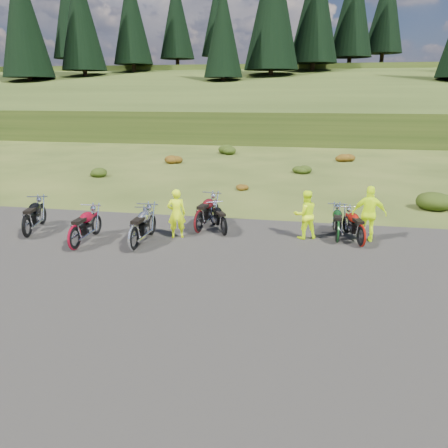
% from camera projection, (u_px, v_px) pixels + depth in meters
% --- Properties ---
extents(ground, '(300.00, 300.00, 0.00)m').
position_uv_depth(ground, '(208.00, 255.00, 13.12)').
color(ground, '#2D3D14').
rests_on(ground, ground).
extents(gravel_pad, '(20.00, 12.00, 0.04)m').
position_uv_depth(gravel_pad, '(191.00, 283.00, 11.24)').
color(gravel_pad, black).
rests_on(gravel_pad, ground).
extents(hill_slope, '(300.00, 45.97, 9.37)m').
position_uv_depth(hill_slope, '(287.00, 127.00, 60.14)').
color(hill_slope, '#2A3B13').
rests_on(hill_slope, ground).
extents(hill_plateau, '(300.00, 90.00, 9.17)m').
position_uv_depth(hill_plateau, '(298.00, 110.00, 116.57)').
color(hill_plateau, '#2A3B13').
rests_on(hill_plateau, ground).
extents(conifer_14, '(5.28, 5.28, 14.00)m').
position_uv_depth(conifer_14, '(26.00, 27.00, 83.13)').
color(conifer_14, black).
rests_on(conifer_14, ground).
extents(conifer_15, '(7.92, 7.92, 20.00)m').
position_uv_depth(conifer_15, '(70.00, 11.00, 86.66)').
color(conifer_15, black).
rests_on(conifer_15, ground).
extents(conifer_16, '(7.48, 7.48, 19.00)m').
position_uv_depth(conifer_16, '(22.00, 16.00, 63.51)').
color(conifer_16, black).
rests_on(conifer_16, ground).
extents(conifer_17, '(7.04, 7.04, 18.00)m').
position_uv_depth(conifer_17, '(80.00, 16.00, 67.90)').
color(conifer_17, black).
rests_on(conifer_17, ground).
extents(conifer_18, '(6.60, 6.60, 17.00)m').
position_uv_depth(conifer_18, '(131.00, 16.00, 72.28)').
color(conifer_18, black).
rests_on(conifer_18, ground).
extents(conifer_19, '(6.16, 6.16, 16.00)m').
position_uv_depth(conifer_19, '(176.00, 17.00, 76.66)').
color(conifer_19, black).
rests_on(conifer_19, ground).
extents(conifer_20, '(5.72, 5.72, 15.00)m').
position_uv_depth(conifer_20, '(216.00, 19.00, 81.16)').
color(conifer_20, black).
rests_on(conifer_20, ground).
extents(conifer_21, '(5.28, 5.28, 14.00)m').
position_uv_depth(conifer_21, '(223.00, 30.00, 58.08)').
color(conifer_21, black).
rests_on(conifer_21, ground).
extents(conifer_22, '(7.92, 7.92, 20.00)m').
position_uv_depth(conifer_22, '(273.00, 2.00, 61.44)').
color(conifer_22, black).
rests_on(conifer_22, ground).
extents(conifer_23, '(7.48, 7.48, 19.00)m').
position_uv_depth(conifer_23, '(316.00, 3.00, 65.82)').
color(conifer_23, black).
rests_on(conifer_23, ground).
extents(conifer_24, '(7.04, 7.04, 18.00)m').
position_uv_depth(conifer_24, '(354.00, 4.00, 70.20)').
color(conifer_24, black).
rests_on(conifer_24, ground).
extents(conifer_25, '(6.60, 6.60, 17.00)m').
position_uv_depth(conifer_25, '(387.00, 7.00, 74.65)').
color(conifer_25, black).
rests_on(conifer_25, ground).
extents(shrub_1, '(1.03, 1.03, 0.61)m').
position_uv_depth(shrub_1, '(97.00, 171.00, 25.26)').
color(shrub_1, '#1E360D').
rests_on(shrub_1, ground).
extents(shrub_2, '(1.30, 1.30, 0.77)m').
position_uv_depth(shrub_2, '(173.00, 158.00, 29.71)').
color(shrub_2, '#672F0C').
rests_on(shrub_2, ground).
extents(shrub_3, '(1.56, 1.56, 0.92)m').
position_uv_depth(shrub_3, '(228.00, 148.00, 34.16)').
color(shrub_3, '#1E360D').
rests_on(shrub_3, ground).
extents(shrub_4, '(0.77, 0.77, 0.45)m').
position_uv_depth(shrub_4, '(241.00, 185.00, 21.78)').
color(shrub_4, '#672F0C').
rests_on(shrub_4, ground).
extents(shrub_5, '(1.03, 1.03, 0.61)m').
position_uv_depth(shrub_5, '(301.00, 168.00, 26.23)').
color(shrub_5, '#1E360D').
rests_on(shrub_5, ground).
extents(shrub_6, '(1.30, 1.30, 0.77)m').
position_uv_depth(shrub_6, '(344.00, 156.00, 30.68)').
color(shrub_6, '#672F0C').
rests_on(shrub_6, ground).
extents(shrub_7, '(1.56, 1.56, 0.92)m').
position_uv_depth(shrub_7, '(439.00, 198.00, 18.20)').
color(shrub_7, '#1E360D').
rests_on(shrub_7, ground).
extents(motorcycle_0, '(1.25, 2.32, 1.16)m').
position_uv_depth(motorcycle_0, '(29.00, 238.00, 14.66)').
color(motorcycle_0, black).
rests_on(motorcycle_0, ground).
extents(motorcycle_1, '(0.76, 2.21, 1.16)m').
position_uv_depth(motorcycle_1, '(76.00, 251.00, 13.51)').
color(motorcycle_1, maroon).
rests_on(motorcycle_1, ground).
extents(motorcycle_2, '(0.78, 1.99, 1.02)m').
position_uv_depth(motorcycle_2, '(135.00, 247.00, 13.83)').
color(motorcycle_2, black).
rests_on(motorcycle_2, ground).
extents(motorcycle_3, '(0.78, 2.31, 1.21)m').
position_uv_depth(motorcycle_3, '(134.00, 252.00, 13.43)').
color(motorcycle_3, '#A6A7AB').
rests_on(motorcycle_3, ground).
extents(motorcycle_4, '(1.10, 2.36, 1.19)m').
position_uv_depth(motorcycle_4, '(199.00, 233.00, 15.15)').
color(motorcycle_4, '#540E11').
rests_on(motorcycle_4, ground).
extents(motorcycle_5, '(1.42, 1.92, 0.97)m').
position_uv_depth(motorcycle_5, '(224.00, 236.00, 14.83)').
color(motorcycle_5, black).
rests_on(motorcycle_5, ground).
extents(motorcycle_6, '(1.15, 2.11, 1.05)m').
position_uv_depth(motorcycle_6, '(360.00, 247.00, 13.79)').
color(motorcycle_6, maroon).
rests_on(motorcycle_6, ground).
extents(motorcycle_7, '(0.70, 2.02, 1.05)m').
position_uv_depth(motorcycle_7, '(337.00, 243.00, 14.15)').
color(motorcycle_7, black).
rests_on(motorcycle_7, ground).
extents(person_middle, '(0.69, 0.55, 1.65)m').
position_uv_depth(person_middle, '(177.00, 214.00, 14.43)').
color(person_middle, '#D9FE0D').
rests_on(person_middle, ground).
extents(person_right_a, '(0.95, 0.85, 1.62)m').
position_uv_depth(person_right_a, '(305.00, 215.00, 14.36)').
color(person_right_a, '#D9FE0D').
rests_on(person_right_a, ground).
extents(person_right_b, '(1.09, 0.51, 1.83)m').
position_uv_depth(person_right_b, '(369.00, 215.00, 14.06)').
color(person_right_b, '#D9FE0D').
rests_on(person_right_b, ground).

